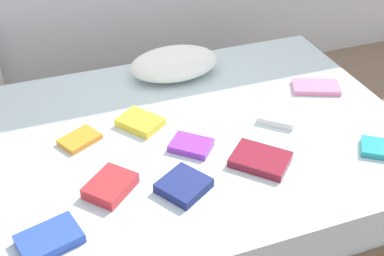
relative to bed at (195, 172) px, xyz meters
The scene contains 12 objects.
ground_plane 0.25m from the bed, ahead, with size 8.00×8.00×0.00m, color #7F6651.
bed is the anchor object (origin of this frame).
pillow 0.61m from the bed, 82.71° to the left, with size 0.48×0.30×0.16m, color white.
textbook_red 0.60m from the bed, 149.92° to the right, with size 0.19×0.15×0.05m, color red.
textbook_white 0.49m from the bed, ahead, with size 0.17×0.14×0.03m, color white.
textbook_purple 0.30m from the bed, 118.76° to the right, with size 0.18×0.13×0.03m, color purple.
textbook_maroon 0.45m from the bed, 60.44° to the right, with size 0.24×0.17×0.04m, color maroon.
textbook_orange 0.59m from the bed, 169.37° to the left, with size 0.17×0.12×0.03m, color orange.
textbook_pink 0.78m from the bed, 10.28° to the left, with size 0.24×0.14×0.03m, color pink.
textbook_blue 0.89m from the bed, 147.54° to the right, with size 0.21×0.15×0.04m, color #2847B7.
textbook_navy 0.49m from the bed, 117.03° to the right, with size 0.18×0.17×0.04m, color navy.
textbook_yellow 0.38m from the bed, 151.27° to the left, with size 0.19×0.14×0.04m, color yellow.
Camera 1 is at (-0.65, -1.74, 1.86)m, focal length 46.26 mm.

